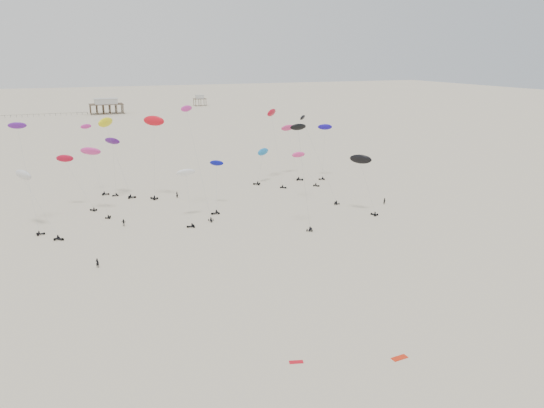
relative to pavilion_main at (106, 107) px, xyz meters
name	(u,v)px	position (x,y,z in m)	size (l,w,h in m)	color
ground_plane	(168,150)	(10.00, -150.00, -4.22)	(900.00, 900.00, 0.00)	beige
pavilion_main	(106,107)	(0.00, 0.00, 0.00)	(21.00, 13.00, 9.80)	brown
pavilion_small	(200,101)	(70.00, 30.00, -0.74)	(9.00, 7.00, 8.00)	brown
pier_fence	(19,116)	(-52.00, 0.00, -3.45)	(80.20, 0.20, 1.50)	black
rig_0	(303,161)	(37.22, -219.57, 2.09)	(5.03, 11.01, 11.33)	black
rig_1	(317,153)	(30.65, -241.83, 8.95)	(9.34, 9.61, 23.32)	black
rig_2	(216,181)	(4.95, -236.89, 2.67)	(6.29, 11.55, 13.45)	black
rig_3	(194,142)	(-0.66, -237.95, 13.20)	(4.08, 16.49, 27.59)	black
rig_4	(290,138)	(37.45, -209.60, 7.79)	(5.50, 13.16, 17.24)	black
rig_5	(302,161)	(18.05, -259.71, 11.13)	(4.39, 6.44, 23.57)	black
rig_6	(28,184)	(-38.10, -237.20, 6.02)	(9.76, 17.09, 17.40)	black
rig_7	(23,152)	(-38.49, -235.74, 12.90)	(5.42, 11.81, 24.16)	black
rig_8	(154,131)	(-7.29, -221.25, 13.96)	(5.98, 6.28, 22.33)	black
rig_9	(324,138)	(46.44, -215.79, 8.31)	(6.60, 7.35, 16.87)	black
rig_10	(262,158)	(25.32, -215.94, 3.30)	(6.91, 6.02, 10.57)	black
rig_11	(95,157)	(-22.13, -210.11, 6.10)	(5.92, 8.08, 19.31)	black
rig_12	(187,182)	(-3.97, -243.12, 4.57)	(4.67, 10.79, 13.09)	black
rig_13	(113,147)	(-17.40, -213.47, 9.11)	(5.11, 5.74, 16.23)	black
rig_14	(110,134)	(-18.29, -217.89, 13.29)	(8.80, 5.78, 22.05)	black
rig_15	(362,166)	(37.14, -253.70, 7.41)	(5.23, 8.84, 14.53)	black
rig_16	(92,158)	(-23.76, -228.80, 9.36)	(6.22, 11.71, 16.99)	black
rig_17	(70,168)	(-28.97, -222.27, 6.00)	(8.72, 10.01, 14.51)	black
rig_18	(273,121)	(30.05, -213.20, 13.99)	(5.59, 17.23, 23.40)	black
spectator_0	(98,267)	(-26.62, -266.71, -4.22)	(0.76, 0.52, 2.09)	black
spectator_1	(385,204)	(46.43, -250.53, -4.22)	(0.94, 0.55, 1.93)	black
spectator_2	(124,226)	(-19.11, -243.57, -4.22)	(1.18, 0.63, 1.99)	black
spectator_3	(177,198)	(-2.53, -223.97, -4.22)	(0.75, 0.52, 2.06)	black
grounded_kite_a	(399,358)	(7.18, -313.00, -4.22)	(2.20, 0.90, 0.08)	red
grounded_kite_b	(296,362)	(-5.63, -308.84, -4.22)	(1.80, 0.70, 0.07)	red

